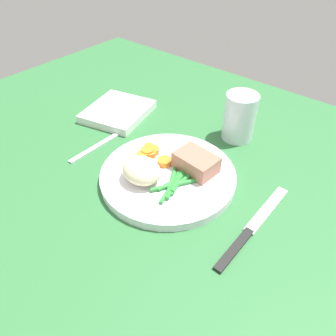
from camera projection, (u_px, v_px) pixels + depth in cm
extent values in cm
cube|color=#2D6B38|center=(165.00, 179.00, 59.45)|extent=(120.00, 90.00, 2.00)
cylinder|color=white|center=(168.00, 176.00, 57.39)|extent=(23.83, 23.83, 1.60)
cube|color=#A86B56|center=(196.00, 162.00, 56.46)|extent=(7.57, 5.57, 3.14)
ellipsoid|color=beige|center=(142.00, 171.00, 54.08)|extent=(6.89, 5.83, 4.11)
cylinder|color=orange|center=(165.00, 162.00, 58.29)|extent=(2.58, 2.58, 1.03)
cylinder|color=orange|center=(147.00, 152.00, 60.30)|extent=(2.44, 2.44, 1.29)
cylinder|color=orange|center=(142.00, 156.00, 59.49)|extent=(2.09, 2.09, 1.13)
cylinder|color=orange|center=(153.00, 150.00, 60.83)|extent=(2.38, 2.38, 1.04)
cylinder|color=orange|center=(149.00, 148.00, 61.45)|extent=(1.85, 1.85, 1.12)
cylinder|color=orange|center=(151.00, 154.00, 60.08)|extent=(2.02, 2.02, 1.01)
cylinder|color=#2D8C38|center=(178.00, 179.00, 54.81)|extent=(2.97, 6.40, 0.90)
cylinder|color=#2D8C38|center=(171.00, 182.00, 54.46)|extent=(4.46, 7.40, 0.63)
cylinder|color=#2D8C38|center=(173.00, 185.00, 53.86)|extent=(3.16, 6.49, 0.76)
cylinder|color=#2D8C38|center=(177.00, 180.00, 54.93)|extent=(2.20, 8.00, 0.69)
cylinder|color=#2D8C38|center=(173.00, 183.00, 54.34)|extent=(3.72, 5.15, 0.64)
cylinder|color=#2D8C38|center=(170.00, 187.00, 53.53)|extent=(2.87, 7.66, 0.67)
cylinder|color=#2D8C38|center=(178.00, 184.00, 54.15)|extent=(4.48, 6.93, 0.61)
cylinder|color=#2D8C38|center=(174.00, 185.00, 53.90)|extent=(5.05, 7.42, 0.74)
cylinder|color=#2D8C38|center=(182.00, 181.00, 54.59)|extent=(1.20, 5.81, 0.79)
cube|color=silver|center=(96.00, 147.00, 64.95)|extent=(1.00, 13.00, 0.40)
cube|color=silver|center=(124.00, 128.00, 70.08)|extent=(0.24, 3.60, 0.40)
cube|color=silver|center=(126.00, 129.00, 69.88)|extent=(0.24, 3.60, 0.40)
cube|color=silver|center=(127.00, 129.00, 69.69)|extent=(0.24, 3.60, 0.40)
cube|color=silver|center=(128.00, 130.00, 69.49)|extent=(0.24, 3.60, 0.40)
cube|color=black|center=(234.00, 250.00, 46.27)|extent=(1.30, 9.00, 0.64)
cube|color=silver|center=(267.00, 209.00, 52.10)|extent=(1.70, 12.00, 0.40)
cylinder|color=silver|center=(240.00, 117.00, 64.78)|extent=(6.42, 6.42, 9.64)
cylinder|color=silver|center=(238.00, 129.00, 66.68)|extent=(5.91, 5.91, 3.78)
cube|color=white|center=(118.00, 111.00, 73.98)|extent=(15.68, 16.61, 1.79)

